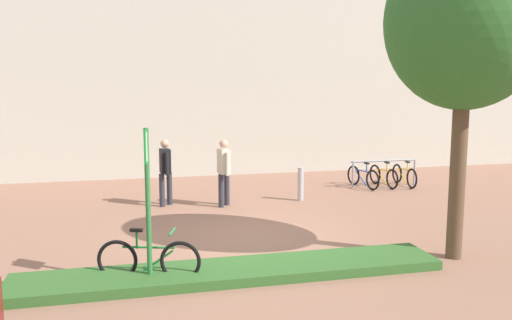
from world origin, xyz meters
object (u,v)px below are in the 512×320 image
Objects in this scene: bike_rack_cluster at (384,175)px; bollard_steel at (301,184)px; tree_sidewalk at (466,23)px; bike_at_sign at (149,260)px; parking_sign_post at (147,183)px; person_shirt_white at (224,168)px; person_suited_dark at (165,168)px.

bollard_steel reaches higher than bike_rack_cluster.
tree_sidewalk reaches higher than bike_at_sign.
parking_sign_post is 1.43× the size of person_shirt_white.
person_shirt_white reaches higher than bike_at_sign.
bike_at_sign is at bearing -113.18° from person_shirt_white.
bollard_steel is (-3.10, -1.30, 0.10)m from bike_rack_cluster.
person_suited_dark is at bearing -171.08° from bike_rack_cluster.
tree_sidewalk is at bearing 0.08° from parking_sign_post.
parking_sign_post is at bearing -179.92° from tree_sidewalk.
bike_rack_cluster is at bearing 15.66° from person_shirt_white.
tree_sidewalk is 6.51m from bollard_steel.
parking_sign_post is 1.52× the size of bike_at_sign.
bike_at_sign is 6.62m from bollard_steel.
bike_rack_cluster is at bearing 41.76° from parking_sign_post.
person_shirt_white is (2.11, 5.07, -0.63)m from parking_sign_post.
bollard_steel is at bearing 51.11° from parking_sign_post.
parking_sign_post is 9.89m from bike_rack_cluster.
person_suited_dark is at bearing 82.91° from bike_at_sign.
person_suited_dark is (0.66, 5.49, -0.63)m from parking_sign_post.
bike_at_sign is (-5.41, 0.13, -3.80)m from tree_sidewalk.
tree_sidewalk is 5.97m from parking_sign_post.
parking_sign_post is at bearing -128.89° from bollard_steel.
bike_at_sign is at bearing -129.67° from bollard_steel.
tree_sidewalk is at bearing -56.93° from person_shirt_white.
bollard_steel is (4.22, 5.23, -1.16)m from parking_sign_post.
bollard_steel is 0.52× the size of person_shirt_white.
tree_sidewalk reaches higher than bike_rack_cluster.
bike_at_sign is at bearing -138.87° from bike_rack_cluster.
person_suited_dark is (-6.66, -1.05, 0.63)m from bike_rack_cluster.
bollard_steel is 0.52× the size of person_suited_dark.
bike_at_sign is (-0.01, 0.13, -1.26)m from parking_sign_post.
person_suited_dark is 1.00× the size of person_shirt_white.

